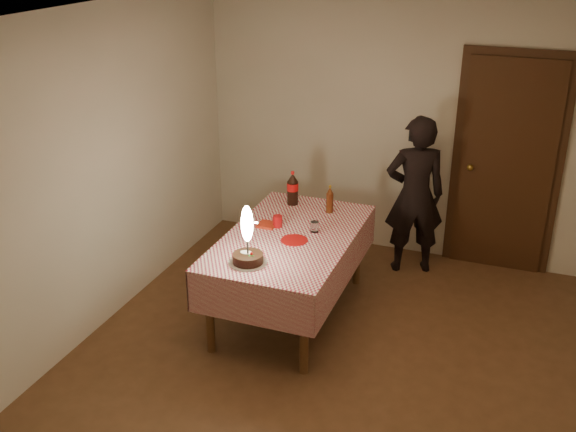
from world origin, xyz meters
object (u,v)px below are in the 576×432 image
object	(u,v)px
cola_bottle	(293,188)
red_cup	(278,221)
dining_table	(290,246)
photographer	(415,195)
red_plate	(294,240)
clear_cup	(315,227)
amber_bottle_right	(330,200)
birthday_cake	(248,246)

from	to	relation	value
cola_bottle	red_cup	bearing A→B (deg)	-83.88
dining_table	photographer	distance (m)	1.45
red_plate	clear_cup	distance (m)	0.25
dining_table	amber_bottle_right	xyz separation A→B (m)	(0.16, 0.58, 0.22)
birthday_cake	cola_bottle	world-z (taller)	birthday_cake
dining_table	clear_cup	bearing A→B (deg)	39.86
clear_cup	photographer	world-z (taller)	photographer
birthday_cake	cola_bottle	size ratio (longest dim) A/B	1.48
clear_cup	cola_bottle	distance (m)	0.64
clear_cup	photographer	bearing A→B (deg)	59.26
dining_table	red_plate	world-z (taller)	red_plate
red_plate	amber_bottle_right	size ratio (longest dim) A/B	0.86
red_plate	birthday_cake	bearing A→B (deg)	-111.52
cola_bottle	photographer	bearing A→B (deg)	29.14
dining_table	clear_cup	size ratio (longest dim) A/B	19.11
dining_table	amber_bottle_right	size ratio (longest dim) A/B	6.75
photographer	dining_table	bearing A→B (deg)	-123.59
red_cup	clear_cup	xyz separation A→B (m)	(0.33, 0.01, -0.01)
clear_cup	amber_bottle_right	bearing A→B (deg)	90.98
cola_bottle	amber_bottle_right	world-z (taller)	cola_bottle
birthday_cake	cola_bottle	distance (m)	1.22
dining_table	cola_bottle	size ratio (longest dim) A/B	5.42
red_plate	red_cup	bearing A→B (deg)	137.84
birthday_cake	photographer	bearing A→B (deg)	62.48
dining_table	birthday_cake	bearing A→B (deg)	-102.42
birthday_cake	photographer	distance (m)	2.01
red_plate	red_cup	xyz separation A→B (m)	(-0.23, 0.21, 0.05)
birthday_cake	clear_cup	size ratio (longest dim) A/B	5.23
red_cup	red_plate	bearing A→B (deg)	-42.16
red_plate	clear_cup	bearing A→B (deg)	65.95
red_plate	cola_bottle	xyz separation A→B (m)	(-0.28, 0.72, 0.15)
birthday_cake	amber_bottle_right	xyz separation A→B (m)	(0.29, 1.15, -0.02)
birthday_cake	amber_bottle_right	world-z (taller)	birthday_cake
dining_table	red_plate	bearing A→B (deg)	-50.76
red_plate	amber_bottle_right	bearing A→B (deg)	82.12
photographer	birthday_cake	bearing A→B (deg)	-117.52
amber_bottle_right	red_cup	bearing A→B (deg)	-125.25
red_cup	cola_bottle	bearing A→B (deg)	96.12
birthday_cake	clear_cup	xyz separation A→B (m)	(0.29, 0.71, -0.09)
red_cup	amber_bottle_right	world-z (taller)	amber_bottle_right
clear_cup	red_cup	bearing A→B (deg)	-177.48
red_plate	red_cup	size ratio (longest dim) A/B	2.20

